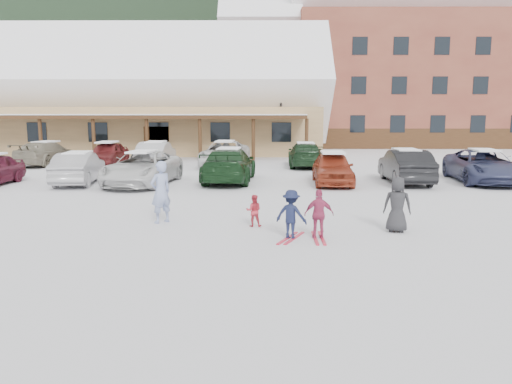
{
  "coord_description": "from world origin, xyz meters",
  "views": [
    {
      "loc": [
        0.38,
        -12.98,
        3.26
      ],
      "look_at": [
        0.3,
        1.0,
        1.0
      ],
      "focal_mm": 35.0,
      "sensor_mm": 36.0,
      "label": 1
    }
  ],
  "objects_px": {
    "parked_car_4": "(332,168)",
    "parked_car_11": "(305,155)",
    "parked_car_2": "(142,168)",
    "parked_car_3": "(229,165)",
    "child_navy": "(291,214)",
    "bystander_dark": "(397,205)",
    "lamp_post": "(281,106)",
    "adult_skier": "(161,192)",
    "day_lodge": "(143,103)",
    "parked_car_1": "(79,168)",
    "child_magenta": "(319,214)",
    "parked_car_9": "(156,154)",
    "parked_car_8": "(108,154)",
    "parked_car_10": "(225,154)",
    "alpine_hotel": "(399,57)",
    "toddler_red": "(254,211)",
    "parked_car_5": "(405,166)",
    "parked_car_7": "(47,153)",
    "parked_car_6": "(483,166)"
  },
  "relations": [
    {
      "from": "toddler_red",
      "to": "parked_car_9",
      "type": "xyz_separation_m",
      "value": [
        -5.93,
        15.39,
        0.3
      ]
    },
    {
      "from": "child_magenta",
      "to": "parked_car_9",
      "type": "height_order",
      "value": "parked_car_9"
    },
    {
      "from": "parked_car_8",
      "to": "bystander_dark",
      "type": "bearing_deg",
      "value": -50.67
    },
    {
      "from": "parked_car_4",
      "to": "parked_car_9",
      "type": "distance_m",
      "value": 11.66
    },
    {
      "from": "parked_car_4",
      "to": "parked_car_8",
      "type": "height_order",
      "value": "parked_car_8"
    },
    {
      "from": "child_magenta",
      "to": "parked_car_4",
      "type": "distance_m",
      "value": 10.07
    },
    {
      "from": "adult_skier",
      "to": "parked_car_2",
      "type": "relative_size",
      "value": 0.34
    },
    {
      "from": "parked_car_7",
      "to": "parked_car_8",
      "type": "distance_m",
      "value": 3.99
    },
    {
      "from": "child_magenta",
      "to": "day_lodge",
      "type": "bearing_deg",
      "value": -68.02
    },
    {
      "from": "child_magenta",
      "to": "child_navy",
      "type": "bearing_deg",
      "value": 1.18
    },
    {
      "from": "parked_car_3",
      "to": "parked_car_9",
      "type": "bearing_deg",
      "value": -49.08
    },
    {
      "from": "parked_car_11",
      "to": "adult_skier",
      "type": "bearing_deg",
      "value": 72.09
    },
    {
      "from": "bystander_dark",
      "to": "parked_car_3",
      "type": "distance_m",
      "value": 11.13
    },
    {
      "from": "child_magenta",
      "to": "parked_car_8",
      "type": "xyz_separation_m",
      "value": [
        -10.67,
        17.34,
        0.09
      ]
    },
    {
      "from": "adult_skier",
      "to": "parked_car_7",
      "type": "bearing_deg",
      "value": -101.36
    },
    {
      "from": "day_lodge",
      "to": "parked_car_5",
      "type": "xyz_separation_m",
      "value": [
        16.14,
        -18.06,
        -3.17
      ]
    },
    {
      "from": "parked_car_2",
      "to": "parked_car_3",
      "type": "xyz_separation_m",
      "value": [
        3.84,
        0.97,
        0.03
      ]
    },
    {
      "from": "parked_car_9",
      "to": "parked_car_1",
      "type": "bearing_deg",
      "value": 73.47
    },
    {
      "from": "day_lodge",
      "to": "parked_car_1",
      "type": "bearing_deg",
      "value": -86.35
    },
    {
      "from": "day_lodge",
      "to": "parked_car_4",
      "type": "relative_size",
      "value": 6.82
    },
    {
      "from": "alpine_hotel",
      "to": "parked_car_9",
      "type": "xyz_separation_m",
      "value": [
        -19.97,
        -21.61,
        -7.87
      ]
    },
    {
      "from": "parked_car_6",
      "to": "parked_car_5",
      "type": "bearing_deg",
      "value": -170.81
    },
    {
      "from": "lamp_post",
      "to": "parked_car_5",
      "type": "relative_size",
      "value": 1.39
    },
    {
      "from": "child_magenta",
      "to": "parked_car_1",
      "type": "distance_m",
      "value": 13.89
    },
    {
      "from": "day_lodge",
      "to": "parked_car_5",
      "type": "bearing_deg",
      "value": -48.22
    },
    {
      "from": "parked_car_7",
      "to": "parked_car_2",
      "type": "bearing_deg",
      "value": 141.92
    },
    {
      "from": "parked_car_3",
      "to": "parked_car_8",
      "type": "xyz_separation_m",
      "value": [
        -7.73,
        6.73,
        -0.05
      ]
    },
    {
      "from": "parked_car_4",
      "to": "parked_car_11",
      "type": "distance_m",
      "value": 7.24
    },
    {
      "from": "bystander_dark",
      "to": "parked_car_4",
      "type": "height_order",
      "value": "bystander_dark"
    },
    {
      "from": "toddler_red",
      "to": "parked_car_2",
      "type": "bearing_deg",
      "value": -57.72
    },
    {
      "from": "parked_car_4",
      "to": "parked_car_7",
      "type": "height_order",
      "value": "parked_car_4"
    },
    {
      "from": "bystander_dark",
      "to": "parked_car_11",
      "type": "distance_m",
      "value": 16.41
    },
    {
      "from": "lamp_post",
      "to": "parked_car_6",
      "type": "height_order",
      "value": "lamp_post"
    },
    {
      "from": "alpine_hotel",
      "to": "toddler_red",
      "type": "bearing_deg",
      "value": -110.77
    },
    {
      "from": "parked_car_3",
      "to": "parked_car_6",
      "type": "xyz_separation_m",
      "value": [
        11.83,
        -0.09,
        -0.03
      ]
    },
    {
      "from": "child_magenta",
      "to": "parked_car_10",
      "type": "bearing_deg",
      "value": -77.3
    },
    {
      "from": "lamp_post",
      "to": "adult_skier",
      "type": "height_order",
      "value": "lamp_post"
    },
    {
      "from": "parked_car_2",
      "to": "parked_car_8",
      "type": "distance_m",
      "value": 8.62
    },
    {
      "from": "toddler_red",
      "to": "child_magenta",
      "type": "xyz_separation_m",
      "value": [
        1.7,
        -1.38,
        0.18
      ]
    },
    {
      "from": "lamp_post",
      "to": "parked_car_4",
      "type": "distance_m",
      "value": 15.7
    },
    {
      "from": "parked_car_1",
      "to": "parked_car_11",
      "type": "relative_size",
      "value": 0.88
    },
    {
      "from": "child_navy",
      "to": "bystander_dark",
      "type": "bearing_deg",
      "value": -141.93
    },
    {
      "from": "alpine_hotel",
      "to": "toddler_red",
      "type": "distance_m",
      "value": 40.41
    },
    {
      "from": "parked_car_3",
      "to": "parked_car_4",
      "type": "xyz_separation_m",
      "value": [
        4.73,
        -0.7,
        -0.06
      ]
    },
    {
      "from": "lamp_post",
      "to": "parked_car_8",
      "type": "distance_m",
      "value": 13.67
    },
    {
      "from": "child_navy",
      "to": "parked_car_3",
      "type": "bearing_deg",
      "value": -54.37
    },
    {
      "from": "parked_car_10",
      "to": "bystander_dark",
      "type": "bearing_deg",
      "value": -65.95
    },
    {
      "from": "parked_car_2",
      "to": "alpine_hotel",
      "type": "bearing_deg",
      "value": 62.84
    },
    {
      "from": "child_magenta",
      "to": "parked_car_5",
      "type": "height_order",
      "value": "parked_car_5"
    },
    {
      "from": "toddler_red",
      "to": "child_navy",
      "type": "distance_m",
      "value": 1.71
    }
  ]
}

